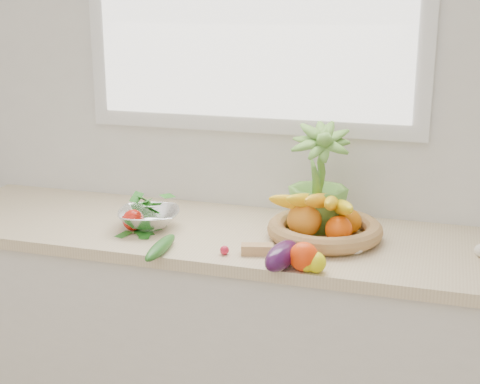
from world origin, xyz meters
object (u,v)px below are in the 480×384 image
(apple, at_px, (133,220))
(fruit_basket, at_px, (324,223))
(potted_herb, at_px, (319,178))
(colander_with_spinach, at_px, (149,213))
(eggplant, at_px, (282,256))
(cucumber, at_px, (160,247))

(apple, height_order, fruit_basket, fruit_basket)
(potted_herb, bearing_deg, colander_with_spinach, -166.49)
(fruit_basket, height_order, colander_with_spinach, fruit_basket)
(eggplant, distance_m, colander_with_spinach, 0.58)
(colander_with_spinach, bearing_deg, cucumber, -57.38)
(fruit_basket, relative_size, colander_with_spinach, 1.78)
(apple, bearing_deg, eggplant, -17.40)
(eggplant, relative_size, fruit_basket, 0.41)
(apple, height_order, cucumber, apple)
(apple, relative_size, eggplant, 0.38)
(apple, bearing_deg, potted_herb, 15.19)
(eggplant, distance_m, potted_herb, 0.39)
(cucumber, relative_size, colander_with_spinach, 0.86)
(cucumber, bearing_deg, fruit_basket, 31.97)
(cucumber, height_order, potted_herb, potted_herb)
(eggplant, height_order, colander_with_spinach, colander_with_spinach)
(apple, distance_m, potted_herb, 0.66)
(potted_herb, xyz_separation_m, fruit_basket, (0.03, -0.06, -0.14))
(cucumber, bearing_deg, apple, 135.17)
(eggplant, bearing_deg, fruit_basket, 75.96)
(apple, distance_m, eggplant, 0.61)
(potted_herb, xyz_separation_m, colander_with_spinach, (-0.57, -0.14, -0.14))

